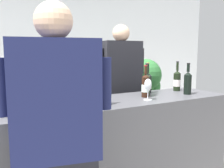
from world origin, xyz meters
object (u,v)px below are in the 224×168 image
at_px(wine_bottle_5, 46,95).
at_px(wine_bottle_8, 45,89).
at_px(wine_bottle_1, 177,81).
at_px(wine_bottle_4, 70,88).
at_px(potted_shrub, 144,99).
at_px(wine_bottle_9, 148,83).
at_px(wine_bottle_0, 145,86).
at_px(wine_bottle_7, 188,82).
at_px(wine_glass, 148,86).
at_px(wine_bottle_6, 103,91).
at_px(wine_bottle_3, 147,84).
at_px(person_guest, 58,164).
at_px(wine_bottle_2, 77,91).
at_px(person_server, 121,101).

height_order(wine_bottle_5, wine_bottle_8, same).
distance_m(wine_bottle_1, wine_bottle_4, 1.26).
xyz_separation_m(wine_bottle_4, potted_shrub, (1.38, 0.81, -0.36)).
bearing_deg(wine_bottle_9, wine_bottle_4, -174.36).
height_order(wine_bottle_4, wine_bottle_9, wine_bottle_4).
bearing_deg(wine_bottle_0, wine_bottle_7, -9.87).
relative_size(wine_bottle_8, wine_bottle_9, 1.05).
xyz_separation_m(wine_bottle_8, wine_glass, (0.85, -0.29, 0.01)).
distance_m(wine_bottle_5, wine_bottle_6, 0.45).
height_order(wine_bottle_3, wine_bottle_7, wine_bottle_3).
xyz_separation_m(wine_bottle_0, wine_bottle_9, (0.16, 0.17, -0.00)).
height_order(wine_bottle_6, wine_bottle_9, wine_bottle_9).
relative_size(wine_glass, person_guest, 0.12).
bearing_deg(potted_shrub, wine_bottle_7, -100.50).
bearing_deg(wine_bottle_6, wine_bottle_2, 166.74).
bearing_deg(wine_bottle_1, person_guest, -154.99).
distance_m(wine_bottle_4, wine_bottle_5, 0.31).
relative_size(wine_bottle_3, wine_bottle_7, 1.01).
bearing_deg(wine_bottle_7, wine_bottle_3, 159.54).
bearing_deg(wine_bottle_5, potted_shrub, 31.45).
height_order(wine_bottle_3, wine_bottle_9, wine_bottle_3).
height_order(wine_bottle_9, potted_shrub, potted_shrub).
distance_m(wine_bottle_1, wine_bottle_7, 0.23).
relative_size(wine_bottle_8, person_server, 0.20).
distance_m(wine_bottle_5, person_server, 1.26).
xyz_separation_m(wine_bottle_5, person_guest, (-0.07, -0.50, -0.30)).
relative_size(wine_bottle_0, wine_bottle_2, 0.91).
relative_size(wine_bottle_2, wine_bottle_5, 1.00).
bearing_deg(wine_bottle_3, wine_bottle_6, -162.29).
distance_m(wine_bottle_7, person_server, 0.81).
distance_m(wine_glass, potted_shrub, 1.30).
relative_size(wine_bottle_5, person_server, 0.20).
height_order(wine_bottle_0, wine_bottle_8, wine_bottle_8).
relative_size(wine_bottle_8, potted_shrub, 0.26).
relative_size(wine_bottle_4, person_guest, 0.22).
bearing_deg(wine_bottle_2, wine_bottle_1, 9.35).
height_order(wine_bottle_7, wine_bottle_8, wine_bottle_8).
bearing_deg(wine_bottle_3, wine_bottle_9, 48.73).
bearing_deg(wine_bottle_7, potted_shrub, 79.50).
xyz_separation_m(wine_bottle_7, person_server, (-0.40, 0.65, -0.27)).
xyz_separation_m(wine_bottle_8, person_server, (0.99, 0.41, -0.27)).
bearing_deg(potted_shrub, wine_bottle_8, -154.86).
relative_size(wine_bottle_1, wine_bottle_8, 0.98).
bearing_deg(wine_bottle_4, person_server, 31.29).
bearing_deg(wine_bottle_0, wine_bottle_2, -174.52).
height_order(wine_bottle_1, wine_bottle_9, wine_bottle_1).
distance_m(wine_bottle_3, person_guest, 1.32).
bearing_deg(person_server, potted_shrub, 29.19).
height_order(wine_bottle_7, person_guest, person_guest).
distance_m(wine_bottle_1, wine_bottle_2, 1.28).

